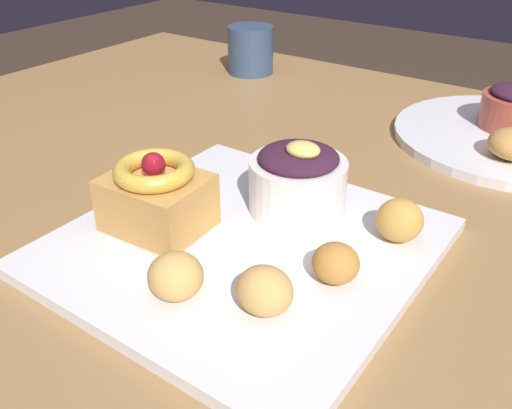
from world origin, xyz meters
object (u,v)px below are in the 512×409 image
fritter_extra (176,276)px  coffee_mug (251,50)px  berry_ramekin (298,179)px  fritter_middle (336,263)px  cake_slice (157,196)px  back_plate (511,137)px  fritter_back (400,220)px  fritter_front (265,291)px  front_plate (243,246)px

fritter_extra → coffee_mug: size_ratio=0.54×
berry_ramekin → fritter_middle: size_ratio=2.44×
coffee_mug → berry_ramekin: bearing=-48.9°
cake_slice → coffee_mug: 0.54m
back_plate → fritter_middle: bearing=-95.8°
cake_slice → fritter_back: size_ratio=2.24×
back_plate → fritter_front: bearing=-98.0°
berry_ramekin → fritter_back: bearing=4.3°
cake_slice → back_plate: bearing=63.5°
cake_slice → fritter_middle: cake_slice is taller
coffee_mug → front_plate: bearing=-54.8°
fritter_middle → cake_slice: bearing=-172.4°
fritter_back → fritter_extra: bearing=-121.8°
fritter_back → coffee_mug: (-0.43, 0.37, 0.01)m
fritter_back → back_plate: 0.32m
fritter_extra → front_plate: bearing=92.4°
berry_ramekin → fritter_back: size_ratio=2.25×
front_plate → coffee_mug: 0.56m
fritter_front → fritter_back: (0.04, 0.15, 0.00)m
berry_ramekin → coffee_mug: (-0.33, 0.38, -0.00)m
fritter_back → coffee_mug: size_ratio=0.52×
berry_ramekin → back_plate: (0.13, 0.33, -0.04)m
cake_slice → berry_ramekin: (0.09, 0.10, -0.00)m
berry_ramekin → coffee_mug: berry_ramekin is taller
berry_ramekin → fritter_middle: 0.12m
cake_slice → fritter_back: bearing=29.9°
cake_slice → front_plate: bearing=19.0°
fritter_extra → back_plate: 0.51m
front_plate → fritter_extra: fritter_extra is taller
fritter_middle → coffee_mug: bearing=132.2°
coffee_mug → fritter_middle: bearing=-47.8°
fritter_front → fritter_extra: 0.07m
front_plate → cake_slice: cake_slice is taller
berry_ramekin → fritter_extra: berry_ramekin is taller
fritter_front → fritter_middle: fritter_front is taller
berry_ramekin → fritter_middle: berry_ramekin is taller
cake_slice → back_plate: 0.48m
front_plate → fritter_extra: (0.00, -0.09, 0.02)m
fritter_back → coffee_mug: bearing=139.3°
fritter_front → fritter_middle: size_ratio=1.14×
back_plate → fritter_extra: bearing=-105.0°
fritter_back → fritter_extra: 0.21m
berry_ramekin → fritter_front: size_ratio=2.15×
fritter_back → berry_ramekin: bearing=-175.7°
cake_slice → fritter_back: cake_slice is taller
fritter_front → cake_slice: bearing=164.7°
fritter_extra → back_plate: fritter_extra is taller
fritter_front → back_plate: 0.48m
front_plate → fritter_back: fritter_back is taller
fritter_extra → back_plate: (0.13, 0.50, -0.02)m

